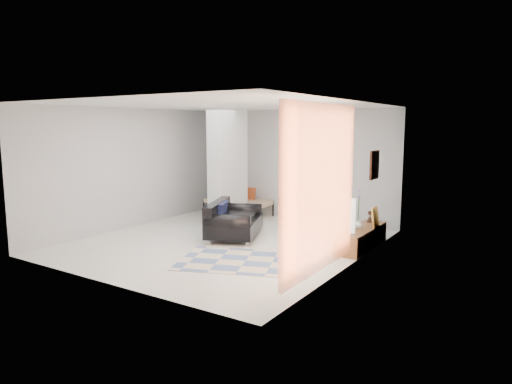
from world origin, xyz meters
The scene contains 17 objects.
floor centered at (0.00, 0.00, 0.00)m, with size 6.00×6.00×0.00m, color white.
ceiling centered at (0.00, 0.00, 2.80)m, with size 6.00×6.00×0.00m, color white.
wall_back centered at (0.00, 3.00, 1.40)m, with size 6.00×6.00×0.00m, color #B6B8BA.
wall_front centered at (0.00, -3.00, 1.40)m, with size 6.00×6.00×0.00m, color #B6B8BA.
wall_left centered at (-2.75, 0.00, 1.40)m, with size 6.00×6.00×0.00m, color #B6B8BA.
wall_right centered at (2.75, 0.00, 1.40)m, with size 6.00×6.00×0.00m, color #B6B8BA.
partition_column centered at (-1.10, 1.60, 1.40)m, with size 0.35×1.20×2.80m, color silver.
hallway_door centered at (-2.10, 2.96, 1.02)m, with size 0.85×0.06×2.04m, color silver.
curtain centered at (2.67, -1.15, 1.45)m, with size 2.55×2.55×0.00m, color #FF7A43.
wall_art centered at (2.72, 1.10, 1.65)m, with size 0.04×0.45×0.55m, color #381B0F.
media_console centered at (2.52, 1.11, 0.20)m, with size 0.45×1.72×0.80m.
loveseat centered at (-0.17, 0.46, 0.35)m, with size 1.55×1.91×0.76m.
daybed centered at (-1.43, 2.47, 0.42)m, with size 1.83×0.90×0.77m.
area_rug centered at (1.10, -0.90, 0.01)m, with size 2.32×1.55×0.01m, color beige.
cylinder_lamp centered at (2.50, 0.60, 0.72)m, with size 0.12×0.12×0.65m, color white.
bronze_figurine centered at (2.47, 1.69, 0.52)m, with size 0.12×0.12×0.24m, color black, non-canonical shape.
vase centered at (2.47, 1.01, 0.49)m, with size 0.18×0.18×0.18m, color white.
Camera 1 is at (5.50, -7.40, 2.39)m, focal length 32.00 mm.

